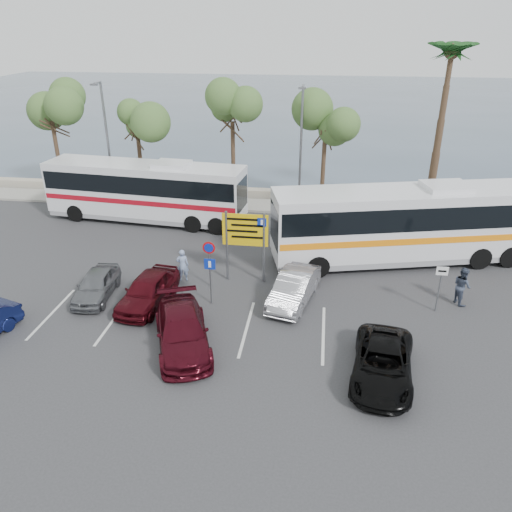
# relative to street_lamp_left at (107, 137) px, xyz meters

# --- Properties ---
(ground) EXTENTS (120.00, 120.00, 0.00)m
(ground) POSITION_rel_street_lamp_left_xyz_m (10.00, -13.52, -4.60)
(ground) COLOR #313133
(ground) RESTS_ON ground
(kerb_strip) EXTENTS (44.00, 2.40, 0.15)m
(kerb_strip) POSITION_rel_street_lamp_left_xyz_m (10.00, 0.48, -4.52)
(kerb_strip) COLOR gray
(kerb_strip) RESTS_ON ground
(seawall) EXTENTS (48.00, 0.80, 0.60)m
(seawall) POSITION_rel_street_lamp_left_xyz_m (10.00, 2.48, -4.30)
(seawall) COLOR #A89D86
(seawall) RESTS_ON ground
(sea) EXTENTS (140.00, 140.00, 0.00)m
(sea) POSITION_rel_street_lamp_left_xyz_m (10.00, 46.48, -4.59)
(sea) COLOR #384A5A
(sea) RESTS_ON ground
(tree_far_left) EXTENTS (3.20, 3.20, 7.60)m
(tree_far_left) POSITION_rel_street_lamp_left_xyz_m (-4.00, 0.48, 1.73)
(tree_far_left) COLOR #382619
(tree_far_left) RESTS_ON kerb_strip
(tree_left) EXTENTS (3.20, 3.20, 7.20)m
(tree_left) POSITION_rel_street_lamp_left_xyz_m (2.00, 0.48, 1.41)
(tree_left) COLOR #382619
(tree_left) RESTS_ON kerb_strip
(tree_mid) EXTENTS (3.20, 3.20, 8.00)m
(tree_mid) POSITION_rel_street_lamp_left_xyz_m (8.50, 0.48, 2.06)
(tree_mid) COLOR #382619
(tree_mid) RESTS_ON kerb_strip
(tree_right) EXTENTS (3.20, 3.20, 7.40)m
(tree_right) POSITION_rel_street_lamp_left_xyz_m (14.50, 0.48, 1.57)
(tree_right) COLOR #382619
(tree_right) RESTS_ON kerb_strip
(palm_tree) EXTENTS (4.80, 4.80, 11.20)m
(palm_tree) POSITION_rel_street_lamp_left_xyz_m (21.50, 0.48, 5.27)
(palm_tree) COLOR #382619
(palm_tree) RESTS_ON kerb_strip
(street_lamp_left) EXTENTS (0.45, 1.15, 8.01)m
(street_lamp_left) POSITION_rel_street_lamp_left_xyz_m (0.00, 0.00, 0.00)
(street_lamp_left) COLOR slate
(street_lamp_left) RESTS_ON kerb_strip
(street_lamp_right) EXTENTS (0.45, 1.15, 8.01)m
(street_lamp_right) POSITION_rel_street_lamp_left_xyz_m (13.00, 0.00, 0.00)
(street_lamp_right) COLOR slate
(street_lamp_right) RESTS_ON kerb_strip
(direction_sign) EXTENTS (2.20, 0.12, 3.60)m
(direction_sign) POSITION_rel_street_lamp_left_xyz_m (11.00, -10.32, -2.17)
(direction_sign) COLOR slate
(direction_sign) RESTS_ON ground
(sign_no_stop) EXTENTS (0.60, 0.08, 2.35)m
(sign_no_stop) POSITION_rel_street_lamp_left_xyz_m (9.40, -11.13, -3.02)
(sign_no_stop) COLOR slate
(sign_no_stop) RESTS_ON ground
(sign_parking) EXTENTS (0.50, 0.07, 2.25)m
(sign_parking) POSITION_rel_street_lamp_left_xyz_m (9.80, -12.73, -3.13)
(sign_parking) COLOR slate
(sign_parking) RESTS_ON ground
(sign_taxi) EXTENTS (0.50, 0.07, 2.20)m
(sign_taxi) POSITION_rel_street_lamp_left_xyz_m (19.80, -12.03, -3.18)
(sign_taxi) COLOR slate
(sign_taxi) RESTS_ON ground
(lane_markings) EXTENTS (12.02, 4.20, 0.01)m
(lane_markings) POSITION_rel_street_lamp_left_xyz_m (8.86, -14.52, -4.60)
(lane_markings) COLOR silver
(lane_markings) RESTS_ON ground
(coach_bus_left) EXTENTS (12.78, 3.88, 3.92)m
(coach_bus_left) POSITION_rel_street_lamp_left_xyz_m (3.50, -3.02, -2.78)
(coach_bus_left) COLOR silver
(coach_bus_left) RESTS_ON ground
(coach_bus_right) EXTENTS (13.83, 6.13, 4.22)m
(coach_bus_right) POSITION_rel_street_lamp_left_xyz_m (18.78, -7.02, -2.64)
(coach_bus_right) COLOR silver
(coach_bus_right) RESTS_ON ground
(car_silver_a) EXTENTS (1.76, 3.76, 1.24)m
(car_silver_a) POSITION_rel_street_lamp_left_xyz_m (4.40, -12.84, -3.98)
(car_silver_a) COLOR slate
(car_silver_a) RESTS_ON ground
(car_maroon) EXTENTS (3.55, 5.24, 1.41)m
(car_maroon) POSITION_rel_street_lamp_left_xyz_m (9.40, -16.10, -3.89)
(car_maroon) COLOR #430B15
(car_maroon) RESTS_ON ground
(car_red) EXTENTS (2.19, 4.36, 1.42)m
(car_red) POSITION_rel_street_lamp_left_xyz_m (7.00, -13.17, -3.89)
(car_red) COLOR #410910
(car_red) RESTS_ON ground
(suv_black) EXTENTS (2.65, 4.74, 1.25)m
(suv_black) POSITION_rel_street_lamp_left_xyz_m (17.00, -17.02, -3.97)
(suv_black) COLOR black
(suv_black) RESTS_ON ground
(car_silver_b) EXTENTS (2.39, 4.42, 1.38)m
(car_silver_b) POSITION_rel_street_lamp_left_xyz_m (13.50, -12.02, -3.91)
(car_silver_b) COLOR #97969C
(car_silver_b) RESTS_ON ground
(pedestrian_near) EXTENTS (0.68, 0.52, 1.66)m
(pedestrian_near) POSITION_rel_street_lamp_left_xyz_m (7.93, -10.71, -3.77)
(pedestrian_near) COLOR #7F92B9
(pedestrian_near) RESTS_ON ground
(pedestrian_far) EXTENTS (0.92, 1.04, 1.78)m
(pedestrian_far) POSITION_rel_street_lamp_left_xyz_m (21.00, -11.15, -3.71)
(pedestrian_far) COLOR #363F52
(pedestrian_far) RESTS_ON ground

